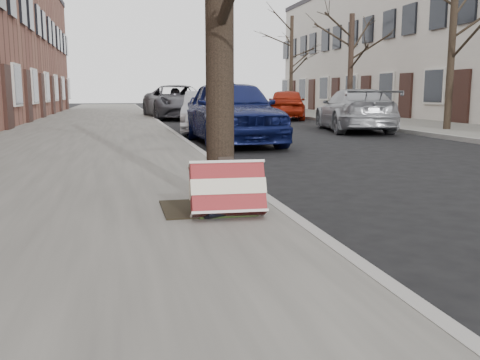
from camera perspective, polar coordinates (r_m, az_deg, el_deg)
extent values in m
plane|color=black|center=(5.00, 22.11, -5.96)|extent=(120.00, 120.00, 0.00)
cube|color=slate|center=(19.00, -15.48, 5.40)|extent=(5.00, 70.00, 0.12)
cube|color=slate|center=(21.74, 16.56, 5.81)|extent=(4.00, 70.00, 0.12)
cube|color=black|center=(5.32, -3.71, -2.96)|extent=(0.85, 0.85, 0.02)
cube|color=maroon|center=(4.91, -1.34, -0.99)|extent=(0.69, 0.40, 0.52)
cube|color=black|center=(4.95, -1.47, -1.72)|extent=(0.55, 0.42, 0.38)
imported|color=#0D1446|center=(13.24, -0.88, 7.34)|extent=(2.00, 4.72, 1.59)
imported|color=#ADAFB5|center=(16.12, -3.38, 7.16)|extent=(2.12, 4.12, 1.29)
imported|color=#3F3E44|center=(25.68, -6.69, 8.26)|extent=(3.11, 5.94, 1.60)
imported|color=#95979C|center=(17.79, 12.12, 7.28)|extent=(2.75, 4.95, 1.36)
imported|color=maroon|center=(25.00, 5.00, 8.06)|extent=(2.87, 4.48, 1.42)
cylinder|color=black|center=(18.02, 21.70, 13.81)|extent=(0.22, 0.22, 5.48)
cylinder|color=black|center=(24.42, 11.71, 11.76)|extent=(0.23, 0.23, 4.49)
cylinder|color=black|center=(32.20, 5.50, 12.19)|extent=(0.21, 0.21, 5.51)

